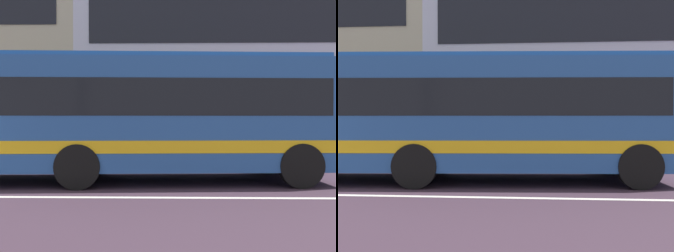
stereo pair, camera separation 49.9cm
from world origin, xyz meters
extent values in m
cube|color=#30642E|center=(-0.22, 5.31, 0.35)|extent=(17.64, 1.10, 0.70)
cube|color=silver|center=(10.29, 15.71, 5.32)|extent=(18.65, 11.15, 10.64)
cube|color=black|center=(10.29, 10.12, 6.17)|extent=(17.16, 0.04, 2.13)
cube|color=#245091|center=(4.19, 2.03, 1.64)|extent=(10.75, 3.09, 2.59)
cube|color=black|center=(4.19, 2.03, 2.03)|extent=(10.11, 3.07, 0.83)
cube|color=gold|center=(4.19, 2.03, 0.93)|extent=(10.54, 3.10, 0.28)
cube|color=#215595|center=(4.19, 2.03, 3.00)|extent=(10.30, 2.67, 0.12)
cube|color=black|center=(9.50, 2.34, 2.03)|extent=(0.15, 2.08, 0.91)
cylinder|color=black|center=(8.42, 3.42, 0.50)|extent=(1.01, 0.34, 1.00)
cylinder|color=black|center=(8.55, 1.14, 0.50)|extent=(1.01, 0.34, 1.00)
cylinder|color=black|center=(3.47, 3.13, 0.50)|extent=(1.01, 0.34, 1.00)
cylinder|color=black|center=(3.61, 0.86, 0.50)|extent=(1.01, 0.34, 1.00)
camera|label=1|loc=(5.76, -7.32, 1.51)|focal=40.22mm
camera|label=2|loc=(6.26, -7.29, 1.51)|focal=40.22mm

